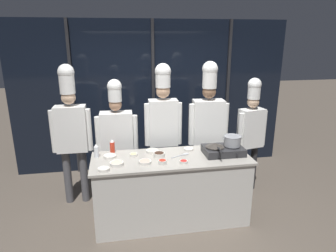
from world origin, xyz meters
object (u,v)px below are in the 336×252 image
Objects in this scene: chef_line at (163,121)px; chef_apprentice at (251,127)px; chef_head at (71,126)px; prep_bowl_noodles at (152,151)px; prep_bowl_chili_flakes at (162,162)px; portable_stove at (223,150)px; chef_sous at (117,134)px; prep_bowl_onion at (110,156)px; prep_bowl_soy_glaze at (159,154)px; chef_pastry at (208,121)px; prep_bowl_chicken at (117,163)px; prep_bowl_ginger at (134,155)px; squeeze_bottle_chili at (112,146)px; frying_pan at (215,145)px; squeeze_bottle_clear at (96,151)px; prep_bowl_bell_pepper at (184,162)px; stock_pot at (232,141)px; prep_bowl_garlic at (104,169)px; serving_spoon_slotted at (184,154)px; prep_bowl_rice at (189,149)px; prep_bowl_shrimp at (145,162)px.

chef_apprentice is (1.37, -0.06, -0.15)m from chef_line.
prep_bowl_noodles is at bearing 156.34° from chef_head.
chef_head is at bearing 142.74° from prep_bowl_chili_flakes.
chef_sous is (-1.38, 0.71, 0.07)m from portable_stove.
prep_bowl_chili_flakes is at bearing -26.39° from prep_bowl_onion.
chef_pastry is at bearing 35.46° from prep_bowl_soy_glaze.
prep_bowl_chicken is (-0.54, -0.18, -0.01)m from prep_bowl_soy_glaze.
chef_head is at bearing 150.44° from prep_bowl_soy_glaze.
prep_bowl_ginger is 0.06× the size of chef_sous.
squeeze_bottle_chili is 0.10× the size of chef_apprentice.
frying_pan is 2.59× the size of prep_bowl_onion.
prep_bowl_ginger is 0.62× the size of prep_bowl_chicken.
frying_pan reaches higher than prep_bowl_chicken.
chef_apprentice reaches higher than prep_bowl_soy_glaze.
prep_bowl_bell_pepper is (1.07, -0.38, -0.07)m from squeeze_bottle_clear.
stock_pot reaches higher than prep_bowl_ginger.
frying_pan is at bearing 132.79° from chef_line.
prep_bowl_chicken reaches higher than prep_bowl_ginger.
frying_pan is 2.62× the size of prep_bowl_noodles.
serving_spoon_slotted is (1.03, 0.31, -0.01)m from prep_bowl_garlic.
chef_head is at bearing 126.38° from prep_bowl_chicken.
squeeze_bottle_chili reaches higher than prep_bowl_chicken.
chef_line is at bearing 177.18° from chef_sous.
chef_sous is at bearing 150.45° from frying_pan.
prep_bowl_rice is (1.23, 0.02, -0.07)m from squeeze_bottle_clear.
chef_pastry is at bearing 30.36° from prep_bowl_garlic.
prep_bowl_soy_glaze is at bearing 92.02° from prep_bowl_chili_flakes.
squeeze_bottle_chili reaches higher than prep_bowl_ginger.
stock_pot is 0.82m from chef_apprentice.
prep_bowl_soy_glaze is 0.07× the size of chef_pastry.
chef_sous is (-0.86, 0.66, 0.12)m from serving_spoon_slotted.
prep_bowl_noodles is 0.59m from prep_bowl_chicken.
prep_bowl_chicken is at bearing 50.30° from chef_line.
stock_pot is 0.12× the size of chef_head.
prep_bowl_shrimp is at bearing -173.45° from stock_pot.
squeeze_bottle_clear is at bearing 164.41° from prep_bowl_onion.
squeeze_bottle_chili is 1.78× the size of prep_bowl_chili_flakes.
squeeze_bottle_chili reaches higher than squeeze_bottle_clear.
prep_bowl_noodles reaches higher than prep_bowl_garlic.
portable_stove is 3.88× the size of prep_bowl_rice.
prep_bowl_soy_glaze is 0.85m from chef_sous.
chef_sous is (-0.96, 0.51, 0.11)m from prep_bowl_rice.
prep_bowl_shrimp is 0.08× the size of chef_line.
prep_bowl_chili_flakes reaches higher than serving_spoon_slotted.
chef_pastry reaches higher than chef_head.
prep_bowl_rice is at bearing 146.00° from frying_pan.
chef_line is (0.14, 0.85, 0.28)m from prep_bowl_chili_flakes.
prep_bowl_ginger is 0.05× the size of chef_pastry.
frying_pan is at bearing -5.72° from prep_bowl_onion.
prep_bowl_noodles is at bearing 18.92° from prep_bowl_ginger.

